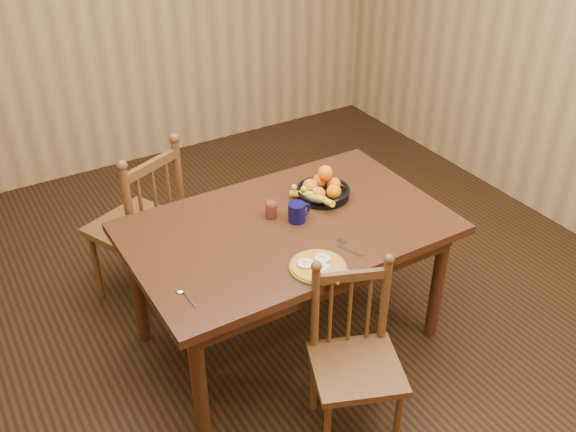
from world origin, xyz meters
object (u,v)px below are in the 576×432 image
coffee_mug (298,212)px  fruit_bowl (322,189)px  chair_far (140,226)px  dining_table (288,238)px  breakfast_plate (319,266)px  chair_near (355,359)px

coffee_mug → fruit_bowl: size_ratio=0.41×
chair_far → dining_table: bearing=101.0°
breakfast_plate → dining_table: bearing=79.9°
dining_table → chair_near: 0.72m
chair_near → coffee_mug: (0.12, 0.68, 0.38)m
breakfast_plate → coffee_mug: size_ratio=2.24×
dining_table → chair_far: (-0.53, 0.76, -0.17)m
dining_table → chair_near: chair_near is taller
breakfast_plate → fruit_bowl: bearing=55.1°
breakfast_plate → coffee_mug: coffee_mug is taller
chair_far → fruit_bowl: size_ratio=3.13×
dining_table → breakfast_plate: bearing=-100.1°
fruit_bowl → dining_table: bearing=-155.5°
breakfast_plate → chair_near: bearing=-87.5°
dining_table → chair_far: chair_far is taller
chair_far → chair_near: (0.48, -1.44, -0.07)m
chair_near → coffee_mug: size_ratio=6.49×
chair_near → breakfast_plate: size_ratio=2.90×
chair_near → fruit_bowl: fruit_bowl is taller
chair_far → breakfast_plate: chair_far is taller
chair_far → breakfast_plate: bearing=88.0°
breakfast_plate → fruit_bowl: 0.64m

